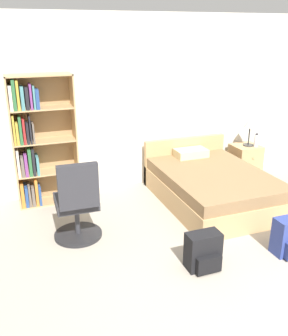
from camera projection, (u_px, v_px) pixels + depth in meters
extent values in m
plane|color=#A39989|center=(279.00, 307.00, 3.38)|extent=(14.00, 14.00, 0.00)
cube|color=silver|center=(150.00, 102.00, 5.77)|extent=(9.00, 0.06, 2.60)
cube|color=tan|center=(13.00, 145.00, 5.01)|extent=(0.02, 0.33, 1.81)
cube|color=tan|center=(75.00, 139.00, 5.28)|extent=(0.02, 0.33, 1.81)
cube|color=#A48256|center=(43.00, 139.00, 5.29)|extent=(0.85, 0.01, 1.81)
cube|color=tan|center=(50.00, 201.00, 5.45)|extent=(0.81, 0.32, 0.02)
cube|color=orange|center=(22.00, 194.00, 5.24)|extent=(0.04, 0.24, 0.34)
cube|color=navy|center=(26.00, 195.00, 5.27)|extent=(0.04, 0.26, 0.29)
cube|color=#665B51|center=(29.00, 194.00, 5.27)|extent=(0.03, 0.23, 0.32)
cube|color=#665B51|center=(33.00, 195.00, 5.30)|extent=(0.04, 0.25, 0.28)
cube|color=orange|center=(36.00, 192.00, 5.27)|extent=(0.04, 0.19, 0.38)
cube|color=navy|center=(40.00, 194.00, 5.30)|extent=(0.03, 0.20, 0.28)
cube|color=tan|center=(48.00, 172.00, 5.30)|extent=(0.81, 0.32, 0.02)
cube|color=beige|center=(18.00, 162.00, 5.08)|extent=(0.03, 0.25, 0.38)
cube|color=#665B51|center=(22.00, 165.00, 5.10)|extent=(0.04, 0.23, 0.28)
cube|color=#7A387F|center=(26.00, 164.00, 5.11)|extent=(0.04, 0.22, 0.31)
cube|color=#2D6638|center=(30.00, 161.00, 5.12)|extent=(0.04, 0.25, 0.38)
cube|color=black|center=(33.00, 161.00, 5.14)|extent=(0.04, 0.25, 0.37)
cube|color=teal|center=(37.00, 164.00, 5.18)|extent=(0.04, 0.26, 0.26)
cube|color=tan|center=(45.00, 141.00, 5.14)|extent=(0.81, 0.32, 0.02)
cube|color=gold|center=(14.00, 129.00, 4.92)|extent=(0.03, 0.25, 0.39)
cube|color=gold|center=(17.00, 133.00, 4.92)|extent=(0.03, 0.20, 0.30)
cube|color=#2D6638|center=(20.00, 130.00, 4.94)|extent=(0.03, 0.25, 0.37)
cube|color=maroon|center=(24.00, 131.00, 4.96)|extent=(0.03, 0.23, 0.34)
cube|color=black|center=(27.00, 133.00, 4.96)|extent=(0.03, 0.19, 0.29)
cube|color=black|center=(30.00, 129.00, 4.98)|extent=(0.02, 0.25, 0.37)
cube|color=#665B51|center=(33.00, 133.00, 5.00)|extent=(0.02, 0.22, 0.27)
cube|color=tan|center=(42.00, 108.00, 4.98)|extent=(0.81, 0.32, 0.02)
cube|color=beige|center=(10.00, 98.00, 4.77)|extent=(0.04, 0.25, 0.32)
cube|color=#2D6638|center=(14.00, 95.00, 4.77)|extent=(0.04, 0.23, 0.39)
cube|color=gold|center=(17.00, 95.00, 4.79)|extent=(0.03, 0.25, 0.38)
cube|color=teal|center=(22.00, 98.00, 4.83)|extent=(0.04, 0.26, 0.30)
cube|color=black|center=(27.00, 98.00, 4.82)|extent=(0.04, 0.20, 0.29)
cube|color=#7A387F|center=(30.00, 96.00, 4.83)|extent=(0.03, 0.21, 0.33)
cube|color=teal|center=(33.00, 97.00, 4.87)|extent=(0.03, 0.26, 0.30)
cube|color=navy|center=(37.00, 99.00, 4.88)|extent=(0.04, 0.22, 0.26)
cube|color=tan|center=(38.00, 75.00, 4.83)|extent=(0.85, 0.33, 0.02)
cube|color=tan|center=(213.00, 192.00, 5.38)|extent=(1.38, 1.94, 0.31)
cube|color=olive|center=(214.00, 177.00, 5.30)|extent=(1.36, 1.90, 0.16)
cube|color=tan|center=(184.00, 159.00, 6.12)|extent=(1.38, 0.08, 0.72)
cube|color=beige|center=(191.00, 153.00, 5.88)|extent=(0.50, 0.30, 0.12)
cylinder|color=#232326|center=(78.00, 234.00, 4.54)|extent=(0.57, 0.57, 0.04)
cylinder|color=#333338|center=(77.00, 219.00, 4.47)|extent=(0.06, 0.06, 0.37)
cube|color=#2D2D33|center=(76.00, 201.00, 4.39)|extent=(0.49, 0.49, 0.10)
cube|color=#2D2D33|center=(78.00, 186.00, 4.03)|extent=(0.44, 0.09, 0.51)
cube|color=tan|center=(245.00, 160.00, 6.37)|extent=(0.44, 0.42, 0.53)
sphere|color=tan|center=(253.00, 158.00, 6.14)|extent=(0.02, 0.02, 0.02)
cylinder|color=#333333|center=(248.00, 145.00, 6.27)|extent=(0.17, 0.17, 0.02)
cylinder|color=#333333|center=(249.00, 136.00, 6.21)|extent=(0.02, 0.02, 0.30)
cone|color=beige|center=(250.00, 122.00, 6.13)|extent=(0.20, 0.20, 0.17)
cylinder|color=silver|center=(256.00, 141.00, 6.18)|extent=(0.07, 0.07, 0.20)
cylinder|color=#2D2D33|center=(257.00, 134.00, 6.15)|extent=(0.05, 0.05, 0.02)
cube|color=navy|center=(288.00, 236.00, 4.13)|extent=(0.32, 0.20, 0.43)
cube|color=black|center=(203.00, 250.00, 3.89)|extent=(0.36, 0.19, 0.40)
cube|color=black|center=(209.00, 265.00, 3.80)|extent=(0.27, 0.07, 0.18)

